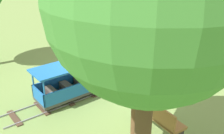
{
  "coord_description": "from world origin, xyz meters",
  "views": [
    {
      "loc": [
        5.51,
        -4.17,
        3.63
      ],
      "look_at": [
        0.0,
        0.21,
        0.55
      ],
      "focal_mm": 40.46,
      "sensor_mm": 36.0,
      "label": 1
    }
  ],
  "objects_px": {
    "oak_tree_distant": "(151,1)",
    "park_bench": "(157,117)",
    "passenger_car": "(82,81)",
    "conductor_person": "(110,42)",
    "locomotive": "(136,61)"
  },
  "relations": [
    {
      "from": "passenger_car",
      "to": "oak_tree_distant",
      "type": "distance_m",
      "value": 4.42
    },
    {
      "from": "conductor_person",
      "to": "locomotive",
      "type": "bearing_deg",
      "value": 19.44
    },
    {
      "from": "oak_tree_distant",
      "to": "locomotive",
      "type": "bearing_deg",
      "value": 137.56
    },
    {
      "from": "conductor_person",
      "to": "oak_tree_distant",
      "type": "xyz_separation_m",
      "value": [
        4.29,
        -2.73,
        2.18
      ]
    },
    {
      "from": "passenger_car",
      "to": "conductor_person",
      "type": "bearing_deg",
      "value": 118.11
    },
    {
      "from": "locomotive",
      "to": "conductor_person",
      "type": "xyz_separation_m",
      "value": [
        -0.94,
        -0.33,
        0.47
      ]
    },
    {
      "from": "park_bench",
      "to": "passenger_car",
      "type": "bearing_deg",
      "value": -171.5
    },
    {
      "from": "oak_tree_distant",
      "to": "passenger_car",
      "type": "bearing_deg",
      "value": 164.0
    },
    {
      "from": "locomotive",
      "to": "conductor_person",
      "type": "distance_m",
      "value": 1.11
    },
    {
      "from": "locomotive",
      "to": "park_bench",
      "type": "relative_size",
      "value": 1.08
    },
    {
      "from": "oak_tree_distant",
      "to": "conductor_person",
      "type": "bearing_deg",
      "value": 147.56
    },
    {
      "from": "park_bench",
      "to": "oak_tree_distant",
      "type": "relative_size",
      "value": 0.3
    },
    {
      "from": "park_bench",
      "to": "oak_tree_distant",
      "type": "distance_m",
      "value": 3.15
    },
    {
      "from": "oak_tree_distant",
      "to": "park_bench",
      "type": "bearing_deg",
      "value": 122.6
    },
    {
      "from": "conductor_person",
      "to": "park_bench",
      "type": "xyz_separation_m",
      "value": [
        3.44,
        -1.4,
        -0.54
      ]
    }
  ]
}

